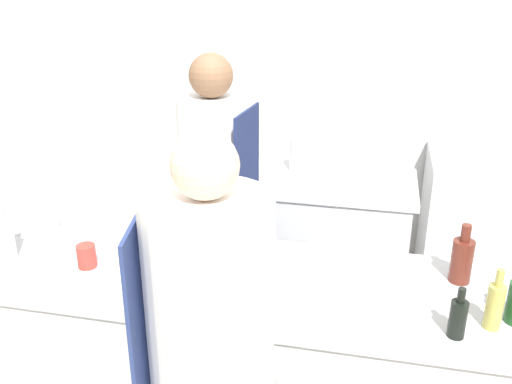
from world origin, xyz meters
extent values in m
cube|color=silver|center=(0.00, 2.13, 1.40)|extent=(8.00, 0.06, 2.80)
cube|color=silver|center=(0.00, 0.00, 0.44)|extent=(2.31, 0.70, 0.89)
cube|color=#B7BABC|center=(0.00, 0.00, 0.91)|extent=(2.40, 0.73, 0.04)
cube|color=silver|center=(-0.01, 1.24, 0.44)|extent=(1.55, 0.60, 0.89)
cube|color=silver|center=(-0.01, 1.24, 0.91)|extent=(1.62, 0.63, 0.04)
cube|color=silver|center=(1.32, 1.73, 0.49)|extent=(0.85, 0.71, 0.97)
cube|color=black|center=(1.32, 1.38, 0.27)|extent=(0.68, 0.01, 0.34)
cube|color=black|center=(1.32, 1.38, 0.93)|extent=(0.72, 0.01, 0.06)
cylinder|color=white|center=(0.08, -0.66, 1.19)|extent=(0.39, 0.39, 0.76)
cube|color=navy|center=(-0.12, -0.69, 1.08)|extent=(0.08, 0.37, 0.86)
sphere|color=beige|center=(0.08, -0.66, 1.67)|extent=(0.19, 0.19, 0.19)
cylinder|color=black|center=(-0.28, 0.62, 0.41)|extent=(0.31, 0.31, 0.81)
cylinder|color=silver|center=(-0.28, 0.62, 1.18)|extent=(0.36, 0.36, 0.74)
cube|color=#19234C|center=(-0.10, 0.60, 1.08)|extent=(0.05, 0.34, 0.85)
sphere|color=brown|center=(-0.28, 0.62, 1.66)|extent=(0.22, 0.22, 0.22)
cylinder|color=#2D5175|center=(-0.23, 0.02, 1.03)|extent=(0.08, 0.08, 0.21)
cylinder|color=#2D5175|center=(-0.23, 0.02, 1.18)|extent=(0.03, 0.03, 0.08)
cylinder|color=silver|center=(-1.06, -0.07, 1.04)|extent=(0.08, 0.08, 0.22)
cylinder|color=#B2A84C|center=(1.00, -0.15, 1.02)|extent=(0.06, 0.06, 0.18)
cylinder|color=#B2A84C|center=(1.00, -0.15, 1.14)|extent=(0.03, 0.03, 0.07)
cylinder|color=#5B2319|center=(0.92, 0.17, 1.02)|extent=(0.09, 0.09, 0.19)
cylinder|color=#5B2319|center=(0.92, 0.17, 1.15)|extent=(0.04, 0.04, 0.07)
cylinder|color=black|center=(0.87, -0.23, 1.00)|extent=(0.06, 0.06, 0.14)
cylinder|color=black|center=(0.87, -0.23, 1.10)|extent=(0.03, 0.03, 0.06)
cylinder|color=white|center=(-0.38, -0.21, 0.96)|extent=(0.24, 0.24, 0.06)
cylinder|color=white|center=(-1.07, 0.22, 0.96)|extent=(0.18, 0.18, 0.06)
cylinder|color=#B2382D|center=(-0.67, -0.06, 0.98)|extent=(0.08, 0.08, 0.10)
cube|color=white|center=(0.02, -0.12, 0.94)|extent=(0.36, 0.24, 0.01)
cylinder|color=silver|center=(0.12, 1.37, 1.03)|extent=(0.26, 0.26, 0.21)
camera|label=1|loc=(0.53, -2.05, 2.19)|focal=40.00mm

